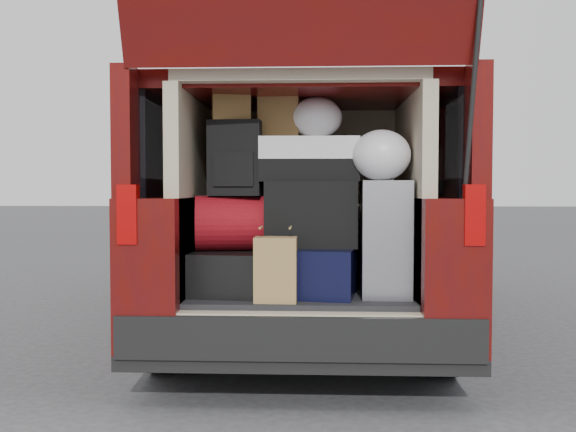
# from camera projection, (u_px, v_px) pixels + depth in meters

# --- Properties ---
(ground) EXTENTS (80.00, 80.00, 0.00)m
(ground) POSITION_uv_depth(u_px,v_px,m) (300.00, 395.00, 3.40)
(ground) COLOR #363638
(ground) RESTS_ON ground
(minivan) EXTENTS (1.90, 5.35, 2.77)m
(minivan) POSITION_uv_depth(u_px,v_px,m) (305.00, 217.00, 5.21)
(minivan) COLOR black
(minivan) RESTS_ON ground
(load_floor) EXTENTS (1.24, 1.05, 0.55)m
(load_floor) POSITION_uv_depth(u_px,v_px,m) (301.00, 334.00, 3.66)
(load_floor) COLOR black
(load_floor) RESTS_ON ground
(black_hardshell) EXTENTS (0.50, 0.65, 0.24)m
(black_hardshell) POSITION_uv_depth(u_px,v_px,m) (238.00, 271.00, 3.56)
(black_hardshell) COLOR black
(black_hardshell) RESTS_ON load_floor
(navy_hardshell) EXTENTS (0.59, 0.68, 0.27)m
(navy_hardshell) POSITION_uv_depth(u_px,v_px,m) (312.00, 269.00, 3.53)
(navy_hardshell) COLOR black
(navy_hardshell) RESTS_ON load_floor
(silver_roller) EXTENTS (0.28, 0.44, 0.64)m
(silver_roller) POSITION_uv_depth(u_px,v_px,m) (385.00, 238.00, 3.44)
(silver_roller) COLOR silver
(silver_roller) RESTS_ON load_floor
(kraft_bag) EXTENTS (0.23, 0.15, 0.34)m
(kraft_bag) POSITION_uv_depth(u_px,v_px,m) (276.00, 269.00, 3.22)
(kraft_bag) COLOR #AC884E
(kraft_bag) RESTS_ON load_floor
(red_duffel) EXTENTS (0.53, 0.39, 0.32)m
(red_duffel) POSITION_uv_depth(u_px,v_px,m) (238.00, 223.00, 3.53)
(red_duffel) COLOR maroon
(red_duffel) RESTS_ON black_hardshell
(black_soft_case) EXTENTS (0.52, 0.32, 0.37)m
(black_soft_case) POSITION_uv_depth(u_px,v_px,m) (311.00, 214.00, 3.49)
(black_soft_case) COLOR black
(black_soft_case) RESTS_ON navy_hardshell
(backpack) EXTENTS (0.31, 0.20, 0.43)m
(backpack) POSITION_uv_depth(u_px,v_px,m) (236.00, 158.00, 3.50)
(backpack) COLOR black
(backpack) RESTS_ON red_duffel
(twotone_duffel) EXTENTS (0.57, 0.30, 0.25)m
(twotone_duffel) POSITION_uv_depth(u_px,v_px,m) (309.00, 160.00, 3.52)
(twotone_duffel) COLOR silver
(twotone_duffel) RESTS_ON black_soft_case
(grocery_sack_lower) EXTENTS (0.24, 0.21, 0.19)m
(grocery_sack_lower) POSITION_uv_depth(u_px,v_px,m) (231.00, 104.00, 3.50)
(grocery_sack_lower) COLOR brown
(grocery_sack_lower) RESTS_ON backpack
(grocery_sack_upper) EXTENTS (0.24, 0.20, 0.24)m
(grocery_sack_upper) POSITION_uv_depth(u_px,v_px,m) (279.00, 119.00, 3.59)
(grocery_sack_upper) COLOR brown
(grocery_sack_upper) RESTS_ON twotone_duffel
(plastic_bag_center) EXTENTS (0.32, 0.31, 0.24)m
(plastic_bag_center) POSITION_uv_depth(u_px,v_px,m) (316.00, 118.00, 3.54)
(plastic_bag_center) COLOR silver
(plastic_bag_center) RESTS_ON twotone_duffel
(plastic_bag_right) EXTENTS (0.35, 0.33, 0.28)m
(plastic_bag_right) POSITION_uv_depth(u_px,v_px,m) (381.00, 155.00, 3.37)
(plastic_bag_right) COLOR silver
(plastic_bag_right) RESTS_ON silver_roller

